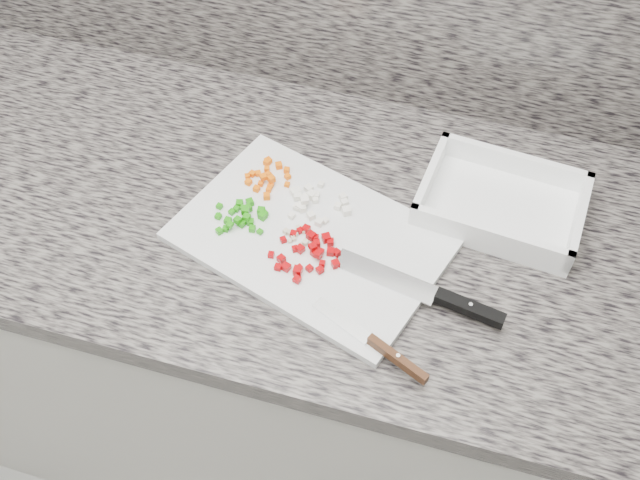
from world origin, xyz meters
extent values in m
cube|color=beige|center=(0.00, 1.44, 0.43)|extent=(3.92, 0.62, 0.86)
cube|color=#68635C|center=(0.00, 1.44, 0.88)|extent=(3.96, 0.64, 0.04)
cube|color=silver|center=(0.10, 1.38, 0.91)|extent=(0.47, 0.38, 0.01)
cube|color=#F96605|center=(-0.01, 1.49, 0.92)|extent=(0.01, 0.01, 0.01)
cube|color=#F96605|center=(0.03, 1.47, 0.92)|extent=(0.01, 0.01, 0.01)
cube|color=#F96605|center=(-0.01, 1.51, 0.92)|extent=(0.01, 0.01, 0.01)
cube|color=#F96605|center=(0.01, 1.45, 0.92)|extent=(0.01, 0.01, 0.01)
cube|color=#F96605|center=(-0.01, 1.47, 0.93)|extent=(0.01, 0.01, 0.01)
cube|color=#F96605|center=(0.01, 1.50, 0.92)|extent=(0.01, 0.01, 0.01)
cube|color=#F96605|center=(-0.02, 1.51, 0.92)|extent=(0.01, 0.01, 0.01)
cube|color=#F96605|center=(0.03, 1.48, 0.92)|extent=(0.01, 0.01, 0.01)
cube|color=#F96605|center=(0.00, 1.48, 0.92)|extent=(0.01, 0.01, 0.01)
cube|color=#F96605|center=(-0.01, 1.44, 0.92)|extent=(0.01, 0.01, 0.01)
cube|color=#F96605|center=(-0.01, 1.46, 0.92)|extent=(0.01, 0.01, 0.01)
cube|color=#F96605|center=(0.01, 1.46, 0.92)|extent=(0.01, 0.01, 0.01)
cube|color=#F96605|center=(0.01, 1.43, 0.92)|extent=(0.01, 0.01, 0.01)
cube|color=#F96605|center=(-0.03, 1.45, 0.92)|extent=(0.01, 0.01, 0.01)
cube|color=#F96605|center=(-0.02, 1.48, 0.92)|extent=(0.01, 0.01, 0.01)
cube|color=#F96605|center=(-0.03, 1.47, 0.92)|extent=(0.01, 0.01, 0.01)
cube|color=#F96605|center=(-0.04, 1.47, 0.92)|extent=(0.01, 0.01, 0.01)
cube|color=#F96605|center=(0.01, 1.47, 0.93)|extent=(0.02, 0.02, 0.01)
cube|color=#F96605|center=(0.02, 1.50, 0.92)|extent=(0.01, 0.01, 0.01)
cube|color=white|center=(0.14, 1.44, 0.92)|extent=(0.02, 0.02, 0.01)
cube|color=white|center=(0.06, 1.45, 0.92)|extent=(0.02, 0.02, 0.01)
cube|color=white|center=(0.14, 1.44, 0.92)|extent=(0.01, 0.01, 0.01)
cube|color=white|center=(0.05, 1.46, 0.92)|extent=(0.02, 0.02, 0.01)
cube|color=white|center=(0.08, 1.46, 0.92)|extent=(0.01, 0.01, 0.01)
cube|color=white|center=(0.07, 1.47, 0.92)|extent=(0.02, 0.02, 0.01)
cube|color=white|center=(0.09, 1.41, 0.92)|extent=(0.02, 0.02, 0.01)
cube|color=white|center=(0.05, 1.45, 0.92)|extent=(0.02, 0.02, 0.01)
cube|color=white|center=(0.07, 1.43, 0.92)|extent=(0.01, 0.01, 0.01)
cube|color=white|center=(0.06, 1.41, 0.92)|extent=(0.01, 0.01, 0.01)
cube|color=white|center=(0.13, 1.46, 0.92)|extent=(0.01, 0.01, 0.01)
cube|color=white|center=(0.07, 1.44, 0.93)|extent=(0.02, 0.02, 0.01)
cube|color=white|center=(0.08, 1.46, 0.92)|extent=(0.02, 0.02, 0.01)
cube|color=white|center=(0.11, 1.41, 0.92)|extent=(0.01, 0.01, 0.01)
cube|color=white|center=(0.09, 1.45, 0.92)|extent=(0.01, 0.01, 0.01)
cube|color=white|center=(0.10, 1.40, 0.92)|extent=(0.01, 0.01, 0.01)
cube|color=white|center=(0.07, 1.43, 0.92)|extent=(0.02, 0.02, 0.01)
cube|color=white|center=(0.13, 1.47, 0.92)|extent=(0.02, 0.02, 0.01)
cube|color=white|center=(0.12, 1.45, 0.92)|extent=(0.01, 0.01, 0.01)
cube|color=white|center=(0.09, 1.48, 0.92)|extent=(0.01, 0.01, 0.01)
cube|color=white|center=(0.06, 1.43, 0.92)|extent=(0.01, 0.01, 0.01)
cube|color=white|center=(0.07, 1.45, 0.92)|extent=(0.01, 0.01, 0.01)
cube|color=#1E8C0C|center=(-0.04, 1.35, 0.92)|extent=(0.01, 0.01, 0.01)
cube|color=#1E8C0C|center=(-0.03, 1.36, 0.93)|extent=(0.01, 0.01, 0.01)
cube|color=#1E8C0C|center=(0.01, 1.36, 0.92)|extent=(0.01, 0.01, 0.01)
cube|color=#1E8C0C|center=(0.01, 1.40, 0.92)|extent=(0.01, 0.01, 0.01)
cube|color=#1E8C0C|center=(0.02, 1.39, 0.92)|extent=(0.01, 0.01, 0.01)
cube|color=#1E8C0C|center=(-0.06, 1.39, 0.92)|extent=(0.01, 0.01, 0.01)
cube|color=#1E8C0C|center=(0.00, 1.38, 0.92)|extent=(0.01, 0.01, 0.01)
cube|color=#1E8C0C|center=(-0.03, 1.40, 0.92)|extent=(0.01, 0.01, 0.01)
cube|color=#1E8C0C|center=(-0.03, 1.41, 0.92)|extent=(0.01, 0.01, 0.01)
cube|color=#1E8C0C|center=(-0.01, 1.38, 0.93)|extent=(0.01, 0.01, 0.01)
cube|color=#1E8C0C|center=(-0.03, 1.37, 0.92)|extent=(0.01, 0.01, 0.01)
cube|color=#1E8C0C|center=(-0.01, 1.39, 0.93)|extent=(0.01, 0.01, 0.01)
cube|color=#1E8C0C|center=(-0.02, 1.37, 0.93)|extent=(0.01, 0.01, 0.01)
cube|color=#1E8C0C|center=(-0.01, 1.40, 0.92)|extent=(0.02, 0.02, 0.01)
cube|color=#1E8C0C|center=(-0.05, 1.37, 0.92)|extent=(0.01, 0.01, 0.01)
cube|color=#1E8C0C|center=(-0.05, 1.37, 0.92)|extent=(0.01, 0.01, 0.01)
cube|color=#1E8C0C|center=(-0.03, 1.35, 0.92)|extent=(0.01, 0.01, 0.01)
cube|color=#1E8C0C|center=(-0.02, 1.39, 0.93)|extent=(0.01, 0.01, 0.01)
cube|color=#1E8C0C|center=(-0.03, 1.41, 0.92)|extent=(0.01, 0.01, 0.01)
cube|color=#1E8C0C|center=(0.02, 1.40, 0.92)|extent=(0.01, 0.01, 0.01)
cube|color=#1E8C0C|center=(-0.03, 1.39, 0.92)|extent=(0.01, 0.01, 0.01)
cube|color=#1E8C0C|center=(0.02, 1.36, 0.92)|extent=(0.01, 0.01, 0.01)
cube|color=#1E8C0C|center=(-0.01, 1.41, 0.92)|extent=(0.02, 0.02, 0.01)
cube|color=#1E8C0C|center=(-0.01, 1.37, 0.92)|extent=(0.01, 0.01, 0.01)
cube|color=#A30206|center=(0.08, 1.31, 0.92)|extent=(0.01, 0.01, 0.01)
cube|color=#A30206|center=(0.15, 1.36, 0.92)|extent=(0.01, 0.01, 0.01)
cube|color=#A30206|center=(0.07, 1.32, 0.92)|extent=(0.01, 0.01, 0.01)
cube|color=#A30206|center=(0.12, 1.32, 0.92)|extent=(0.01, 0.01, 0.01)
cube|color=#A30206|center=(0.07, 1.37, 0.92)|extent=(0.01, 0.01, 0.01)
cube|color=#A30206|center=(0.11, 1.35, 0.93)|extent=(0.02, 0.02, 0.01)
cube|color=#A30206|center=(0.11, 1.35, 0.92)|extent=(0.01, 0.01, 0.01)
cube|color=#A30206|center=(0.12, 1.35, 0.92)|extent=(0.01, 0.01, 0.01)
cube|color=#A30206|center=(0.11, 1.38, 0.92)|extent=(0.01, 0.01, 0.01)
cube|color=#A30206|center=(0.15, 1.33, 0.92)|extent=(0.02, 0.02, 0.01)
cube|color=#A30206|center=(0.10, 1.38, 0.92)|extent=(0.02, 0.02, 0.01)
cube|color=#A30206|center=(0.09, 1.35, 0.92)|extent=(0.01, 0.01, 0.01)
cube|color=#A30206|center=(0.08, 1.35, 0.92)|extent=(0.01, 0.01, 0.01)
cube|color=#A30206|center=(0.13, 1.37, 0.92)|extent=(0.01, 0.01, 0.01)
cube|color=#A30206|center=(0.10, 1.29, 0.92)|extent=(0.01, 0.01, 0.01)
cube|color=#A30206|center=(0.08, 1.38, 0.92)|extent=(0.01, 0.01, 0.01)
cube|color=#A30206|center=(0.12, 1.38, 0.92)|extent=(0.02, 0.02, 0.01)
cube|color=#A30206|center=(0.06, 1.36, 0.92)|extent=(0.01, 0.01, 0.01)
cube|color=#A30206|center=(0.09, 1.39, 0.92)|extent=(0.01, 0.01, 0.01)
cube|color=#A30206|center=(0.11, 1.36, 0.92)|extent=(0.01, 0.01, 0.01)
cube|color=#A30206|center=(0.13, 1.32, 0.92)|extent=(0.01, 0.01, 0.01)
cube|color=#A30206|center=(0.10, 1.31, 0.92)|extent=(0.01, 0.01, 0.01)
cube|color=#A30206|center=(0.10, 1.31, 0.92)|extent=(0.01, 0.01, 0.01)
cube|color=#A30206|center=(0.07, 1.31, 0.92)|extent=(0.01, 0.01, 0.01)
cube|color=#A30206|center=(0.14, 1.35, 0.92)|extent=(0.01, 0.01, 0.01)
cube|color=#A30206|center=(0.13, 1.33, 0.92)|extent=(0.01, 0.01, 0.01)
cube|color=#A30206|center=(0.12, 1.34, 0.93)|extent=(0.01, 0.01, 0.01)
cube|color=#A30206|center=(0.09, 1.39, 0.92)|extent=(0.01, 0.01, 0.01)
cube|color=#A30206|center=(0.05, 1.32, 0.92)|extent=(0.01, 0.01, 0.01)
cube|color=beige|center=(0.10, 1.36, 0.92)|extent=(0.01, 0.01, 0.01)
cube|color=beige|center=(0.07, 1.37, 0.92)|extent=(0.01, 0.01, 0.01)
cube|color=beige|center=(0.09, 1.38, 0.92)|extent=(0.01, 0.01, 0.00)
cube|color=beige|center=(0.09, 1.36, 0.92)|extent=(0.01, 0.01, 0.00)
cube|color=beige|center=(0.08, 1.39, 0.92)|extent=(0.01, 0.01, 0.01)
cube|color=beige|center=(0.08, 1.38, 0.92)|extent=(0.01, 0.01, 0.01)
cube|color=beige|center=(0.07, 1.36, 0.92)|extent=(0.01, 0.01, 0.00)
cube|color=beige|center=(0.06, 1.37, 0.92)|extent=(0.01, 0.01, 0.01)
cube|color=beige|center=(0.07, 1.37, 0.92)|extent=(0.01, 0.01, 0.01)
cube|color=beige|center=(0.08, 1.39, 0.92)|extent=(0.01, 0.01, 0.01)
cube|color=beige|center=(0.07, 1.37, 0.92)|extent=(0.01, 0.01, 0.01)
cube|color=beige|center=(0.08, 1.36, 0.92)|extent=(0.01, 0.01, 0.01)
cube|color=silver|center=(0.23, 1.34, 0.91)|extent=(0.16, 0.06, 0.00)
cube|color=black|center=(0.36, 1.31, 0.92)|extent=(0.10, 0.04, 0.02)
cylinder|color=silver|center=(0.36, 1.31, 0.93)|extent=(0.01, 0.01, 0.00)
cube|color=silver|center=(0.19, 1.24, 0.91)|extent=(0.10, 0.06, 0.00)
cube|color=#4B2712|center=(0.27, 1.20, 0.92)|extent=(0.09, 0.05, 0.02)
cylinder|color=silver|center=(0.27, 1.20, 0.93)|extent=(0.01, 0.01, 0.00)
cube|color=white|center=(0.37, 1.52, 0.91)|extent=(0.27, 0.21, 0.01)
cube|color=white|center=(0.38, 1.61, 0.93)|extent=(0.25, 0.04, 0.04)
cube|color=white|center=(0.36, 1.44, 0.93)|extent=(0.25, 0.04, 0.04)
cube|color=white|center=(0.49, 1.51, 0.93)|extent=(0.03, 0.18, 0.04)
cube|color=white|center=(0.25, 1.53, 0.93)|extent=(0.03, 0.18, 0.04)
camera|label=1|loc=(0.30, 0.73, 1.78)|focal=40.00mm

